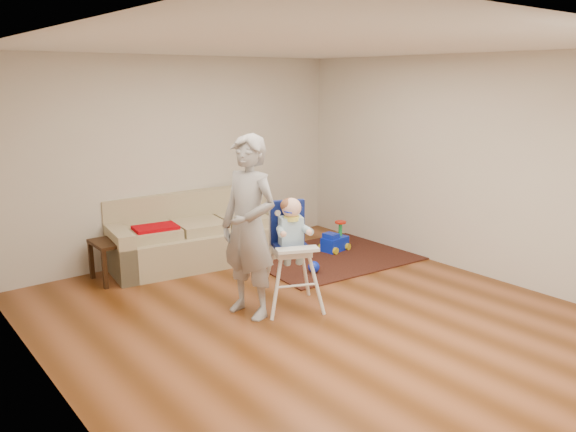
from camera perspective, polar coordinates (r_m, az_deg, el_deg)
ground at (r=5.92m, az=2.45°, el=-10.18°), size 5.50×5.50×0.00m
room_envelope at (r=5.84m, az=-0.77°, el=8.60°), size 5.04×5.52×2.72m
sofa at (r=7.55m, az=-9.09°, el=-1.36°), size 2.44×1.27×0.90m
side_table at (r=7.17m, az=-17.10°, el=-4.28°), size 0.50×0.50×0.50m
area_rug at (r=7.79m, az=4.43°, el=-4.13°), size 2.29×1.79×0.02m
ride_on_toy at (r=7.99m, az=4.78°, el=-2.08°), size 0.41×0.32×0.41m
toy_ball at (r=7.11m, az=2.63°, el=-5.19°), size 0.15×0.15×0.15m
high_chair at (r=5.94m, az=0.33°, el=-4.02°), size 0.74×0.74×1.22m
adult at (r=5.69m, az=-3.99°, el=-1.16°), size 0.59×0.77×1.88m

